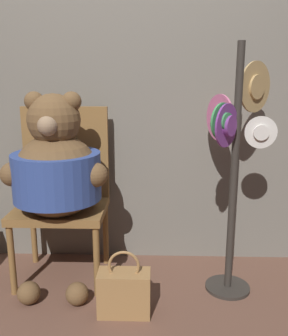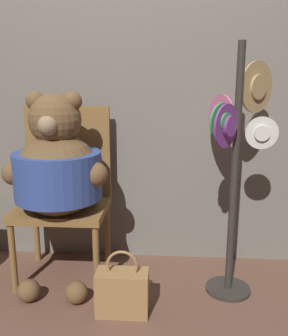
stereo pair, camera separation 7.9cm
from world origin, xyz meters
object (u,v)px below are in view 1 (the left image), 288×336
at_px(teddy_bear, 56,171).
at_px(hat_display_rack, 233,153).
at_px(chair, 63,188).
at_px(handbag_on_ground, 124,292).

height_order(teddy_bear, hat_display_rack, hat_display_rack).
height_order(chair, handbag_on_ground, chair).
relative_size(chair, hat_display_rack, 0.75).
height_order(chair, hat_display_rack, hat_display_rack).
relative_size(teddy_bear, hat_display_rack, 0.82).
height_order(teddy_bear, handbag_on_ground, teddy_bear).
relative_size(hat_display_rack, handbag_on_ground, 3.91).
xyz_separation_m(chair, teddy_bear, (0.01, -0.17, 0.16)).
xyz_separation_m(teddy_bear, hat_display_rack, (1.06, -0.01, 0.12)).
bearing_deg(chair, hat_display_rack, -9.80).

